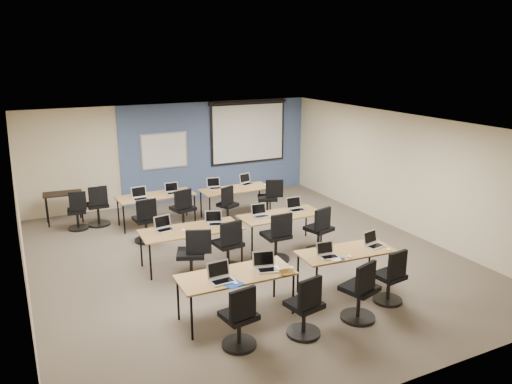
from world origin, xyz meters
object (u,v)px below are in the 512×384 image
training_table_front_right (346,254)px  spare_chair_b (78,214)px  projector_screen (248,129)px  task_chair_10 (228,208)px  training_table_mid_right (281,216)px  task_chair_3 (391,281)px  training_table_back_left (156,197)px  laptop_7 (296,207)px  laptop_1 (266,265)px  task_chair_4 (193,259)px  laptop_8 (140,196)px  laptop_5 (215,221)px  task_chair_11 (269,202)px  training_table_mid_left (191,231)px  training_table_back_right (236,190)px  task_chair_2 (360,296)px  task_chair_7 (319,234)px  laptop_3 (373,242)px  task_chair_1 (305,311)px  task_chair_9 (183,213)px  laptop_6 (260,213)px  utility_table (63,197)px  laptop_0 (221,276)px  laptop_10 (215,186)px  task_chair_6 (277,241)px  spare_chair_a (98,209)px  task_chair_0 (240,322)px  laptop_9 (173,191)px  laptop_11 (246,182)px  task_chair_8 (146,224)px  task_chair_5 (229,249)px  laptop_4 (164,226)px  laptop_2 (327,253)px  training_table_front_left (236,277)px  whiteboard (164,151)px

training_table_front_right → spare_chair_b: bearing=129.4°
projector_screen → task_chair_10: projector_screen is taller
training_table_mid_right → task_chair_3: size_ratio=1.83×
training_table_back_left → laptop_7: 3.44m
laptop_1 → task_chair_4: 1.72m
laptop_8 → spare_chair_b: (-1.35, 0.56, -0.41)m
laptop_5 → task_chair_11: 2.80m
training_table_mid_left → laptop_8: bearing=100.5°
training_table_back_right → task_chair_10: bearing=-136.2°
training_table_front_right → task_chair_2: (-0.41, -0.96, -0.26)m
task_chair_7 → task_chair_11: same height
spare_chair_b → laptop_3: bearing=-44.1°
task_chair_1 → task_chair_9: bearing=80.8°
projector_screen → training_table_front_right: (-1.24, -6.47, -1.21)m
laptop_6 → laptop_7: (0.87, 0.04, 0.00)m
task_chair_9 → task_chair_10: (1.12, 0.00, -0.03)m
laptop_6 → utility_table: (-3.51, 3.63, -0.14)m
laptop_0 → laptop_10: size_ratio=1.06×
training_table_mid_right → laptop_0: bearing=-135.6°
laptop_3 → task_chair_6: bearing=110.9°
task_chair_2 → task_chair_1: bearing=163.1°
task_chair_2 → spare_chair_a: size_ratio=1.02×
laptop_6 → task_chair_6: (0.01, -0.71, -0.36)m
task_chair_0 → task_chair_9: 5.05m
task_chair_7 → task_chair_9: (-2.08, 2.56, 0.00)m
projector_screen → laptop_6: size_ratio=7.35×
laptop_9 → laptop_11: laptop_11 is taller
projector_screen → laptop_0: bearing=-118.7°
projector_screen → task_chair_2: bearing=-102.5°
training_table_mid_right → laptop_9: bearing=120.2°
training_table_back_right → task_chair_2: size_ratio=1.72×
task_chair_8 → laptop_10: task_chair_8 is taller
task_chair_5 → utility_table: task_chair_5 is taller
laptop_3 → laptop_7: size_ratio=0.91×
laptop_4 → task_chair_4: size_ratio=0.33×
task_chair_5 → laptop_6: bearing=27.1°
laptop_2 → laptop_7: (0.83, 2.43, 0.01)m
training_table_back_left → laptop_11: bearing=-2.8°
task_chair_11 → utility_table: 5.01m
training_table_front_left → task_chair_10: 4.49m
training_table_front_left → laptop_2: bearing=-0.5°
training_table_front_right → task_chair_5: task_chair_5 is taller
laptop_7 → training_table_mid_right: bearing=-163.1°
task_chair_9 → spare_chair_b: size_ratio=1.07×
training_table_front_left → whiteboard: bearing=84.3°
task_chair_11 → laptop_2: bearing=-80.7°
laptop_0 → laptop_3: 2.94m
laptop_2 → laptop_11: 4.95m
task_chair_11 → training_table_front_left: bearing=-99.9°
training_table_front_right → laptop_9: laptop_9 is taller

